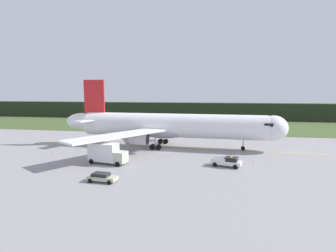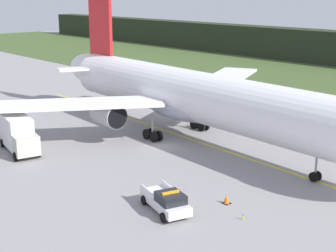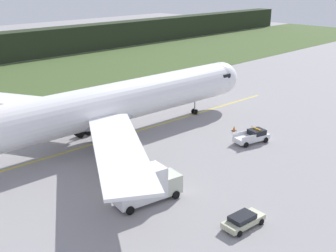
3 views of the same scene
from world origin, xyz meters
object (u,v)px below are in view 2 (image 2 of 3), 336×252
Objects in this scene: apron_cone at (227,199)px; airliner at (192,96)px; ops_pickup_truck at (166,201)px; catering_truck at (18,134)px.

airliner is at bearing 145.18° from apron_cone.
airliner is at bearing 130.64° from ops_pickup_truck.
catering_truck reaches higher than apron_cone.
ops_pickup_truck is 0.74× the size of catering_truck.
airliner is at bearing 62.33° from catering_truck.
catering_truck is at bearing -164.75° from apron_cone.
apron_cone is (23.88, 6.51, -1.59)m from catering_truck.
ops_pickup_truck is 7.17× the size of apron_cone.
ops_pickup_truck is at bearing -49.36° from airliner.
airliner reaches higher than catering_truck.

